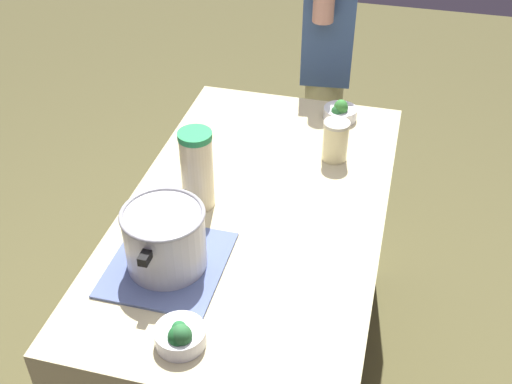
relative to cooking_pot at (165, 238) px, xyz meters
name	(u,v)px	position (x,y,z in m)	size (l,w,h in m)	color
ground_plane	(256,381)	(0.31, -0.17, -0.97)	(8.00, 8.00, 0.00)	brown
counter_slab	(256,304)	(0.31, -0.17, -0.53)	(1.36, 0.77, 0.87)	#C4B88A
dish_cloth	(168,264)	(0.00, 0.00, -0.10)	(0.33, 0.30, 0.01)	slate
cooking_pot	(165,238)	(0.00, 0.00, 0.00)	(0.29, 0.22, 0.18)	#B7B7BC
lemonade_pitcher	(197,169)	(0.27, 0.00, 0.03)	(0.10, 0.10, 0.25)	beige
mason_jar	(335,141)	(0.62, -0.35, -0.03)	(0.09, 0.09, 0.14)	beige
broccoli_bowl_front	(180,336)	(-0.25, -0.13, -0.07)	(0.12, 0.12, 0.08)	silver
broccoli_bowl_center	(340,112)	(0.87, -0.33, -0.07)	(0.12, 0.12, 0.09)	silver
person_cook	(328,54)	(1.33, -0.21, -0.07)	(0.50, 0.23, 1.63)	tan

